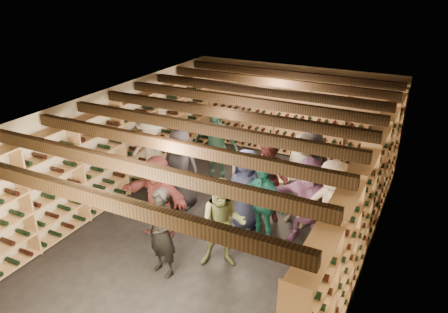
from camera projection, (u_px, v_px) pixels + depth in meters
ground at (226, 220)px, 8.80m from camera, size 8.00×8.00×0.00m
walls at (226, 167)px, 8.33m from camera, size 5.52×8.02×2.40m
ceiling at (227, 106)px, 7.85m from camera, size 5.50×8.00×0.01m
ceiling_joists at (226, 113)px, 7.90m from camera, size 5.40×7.12×0.18m
wine_rack_left at (121, 149)px, 9.45m from camera, size 0.32×7.50×2.15m
wine_rack_right at (363, 202)px, 7.31m from camera, size 0.32×7.50×2.15m
wine_rack_back at (292, 117)px, 11.51m from camera, size 4.70×0.30×2.15m
crate_stack_left at (246, 175)px, 9.76m from camera, size 0.56×0.44×0.85m
crate_stack_right at (278, 189)px, 9.51m from camera, size 0.53×0.38×0.51m
crate_loose at (292, 195)px, 9.63m from camera, size 0.58×0.47×0.17m
person_0 at (181, 169)px, 9.03m from camera, size 0.89×0.63×1.72m
person_1 at (162, 233)px, 7.01m from camera, size 0.62×0.47×1.54m
person_2 at (223, 224)px, 7.19m from camera, size 0.96×0.88×1.61m
person_3 at (331, 209)px, 7.44m from camera, size 1.21×0.76×1.79m
person_4 at (262, 203)px, 7.87m from camera, size 0.98×0.60×1.56m
person_5 at (158, 197)px, 8.05m from camera, size 1.54×0.62×1.62m
person_6 at (246, 190)px, 8.29m from camera, size 0.85×0.61×1.62m
person_7 at (299, 181)px, 8.34m from camera, size 0.79×0.63×1.87m
person_8 at (269, 181)px, 8.54m from camera, size 0.88×0.71×1.71m
person_9 at (153, 153)px, 9.63m from camera, size 1.36×1.09×1.83m
person_10 at (215, 148)px, 9.88m from camera, size 1.14×0.55×1.88m
person_11 at (307, 200)px, 7.88m from camera, size 1.59×0.71×1.65m
person_12 at (310, 172)px, 8.77m from camera, size 1.04×0.87×1.81m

